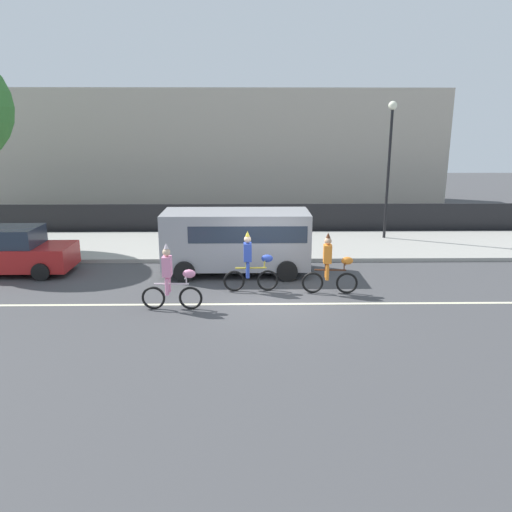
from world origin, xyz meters
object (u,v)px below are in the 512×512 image
parked_car_red (12,252)px  street_lamp_post (390,150)px  parked_van_grey (238,237)px  parade_cyclist_orange (331,267)px  parade_cyclist_pink (172,281)px  parade_cyclist_cobalt (251,265)px

parked_car_red → street_lamp_post: size_ratio=0.70×
parked_car_red → parked_van_grey: bearing=-0.3°
parade_cyclist_orange → parked_van_grey: parked_van_grey is taller
parade_cyclist_pink → parade_cyclist_cobalt: same height
parked_car_red → street_lamp_post: (14.30, 4.83, 3.21)m
parade_cyclist_orange → parked_car_red: (-10.74, 2.31, -0.06)m
parade_cyclist_cobalt → street_lamp_post: (5.99, 6.88, 3.15)m
parade_cyclist_orange → parked_van_grey: (-2.86, 2.26, 0.44)m
parade_cyclist_cobalt → parked_car_red: 8.56m
parade_cyclist_pink → parked_van_grey: parked_van_grey is taller
parked_car_red → street_lamp_post: street_lamp_post is taller
parked_car_red → parade_cyclist_orange: bearing=-12.1°
parade_cyclist_pink → parade_cyclist_orange: bearing=15.8°
parked_car_red → parade_cyclist_cobalt: bearing=-13.9°
parked_van_grey → parade_cyclist_pink: bearing=-116.6°
parade_cyclist_pink → parked_van_grey: 4.02m
parade_cyclist_orange → parked_car_red: bearing=167.9°
parade_cyclist_pink → parked_car_red: bearing=149.3°
parade_cyclist_orange → street_lamp_post: street_lamp_post is taller
parade_cyclist_orange → street_lamp_post: bearing=63.5°
parade_cyclist_pink → parade_cyclist_cobalt: bearing=35.2°
parade_cyclist_orange → parked_car_red: 10.98m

